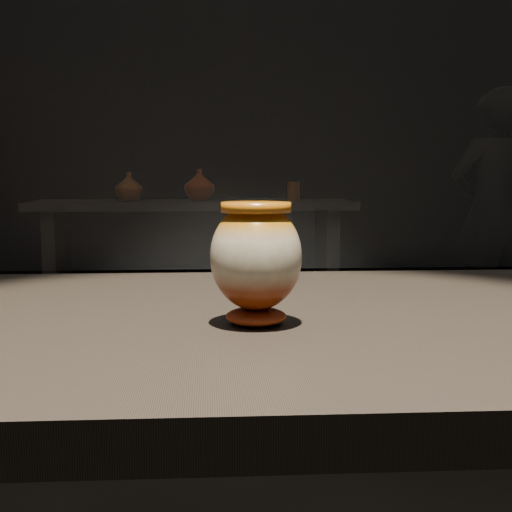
{
  "coord_description": "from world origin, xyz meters",
  "views": [
    {
      "loc": [
        0.03,
        -0.94,
        1.09
      ],
      "look_at": [
        0.09,
        -0.06,
        0.99
      ],
      "focal_mm": 50.0,
      "sensor_mm": 36.0,
      "label": 1
    }
  ],
  "objects": [
    {
      "name": "display_plinth",
      "position": [
        0.0,
        0.0,
        0.63
      ],
      "size": [
        2.0,
        0.8,
        0.9
      ],
      "color": "black",
      "rests_on": "ground"
    },
    {
      "name": "back_shelf",
      "position": [
        -0.07,
        3.55,
        0.64
      ],
      "size": [
        2.0,
        0.6,
        0.9
      ],
      "color": "black",
      "rests_on": "ground"
    },
    {
      "name": "visitor",
      "position": [
        1.88,
        3.61,
        0.81
      ],
      "size": [
        0.65,
        0.48,
        1.62
      ],
      "primitive_type": "imported",
      "rotation": [
        0.0,
        0.0,
        3.32
      ],
      "color": "black",
      "rests_on": "ground"
    },
    {
      "name": "back_vase_right",
      "position": [
        0.56,
        3.52,
        0.96
      ],
      "size": [
        0.08,
        0.08,
        0.12
      ],
      "primitive_type": "cylinder",
      "color": "#904A14",
      "rests_on": "back_shelf"
    },
    {
      "name": "back_vase_left",
      "position": [
        -0.47,
        3.52,
        0.99
      ],
      "size": [
        0.23,
        0.23,
        0.18
      ],
      "primitive_type": "imported",
      "rotation": [
        0.0,
        0.0,
        5.79
      ],
      "color": "#904A14",
      "rests_on": "back_shelf"
    },
    {
      "name": "back_vase_mid",
      "position": [
        -0.03,
        3.59,
        1.0
      ],
      "size": [
        0.27,
        0.27,
        0.2
      ],
      "primitive_type": "imported",
      "rotation": [
        0.0,
        0.0,
        2.41
      ],
      "color": "maroon",
      "rests_on": "back_shelf"
    },
    {
      "name": "main_vase",
      "position": [
        0.09,
        -0.06,
        0.98
      ],
      "size": [
        0.13,
        0.13,
        0.15
      ],
      "rotation": [
        0.0,
        0.0,
        0.14
      ],
      "color": "maroon",
      "rests_on": "display_plinth"
    }
  ]
}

